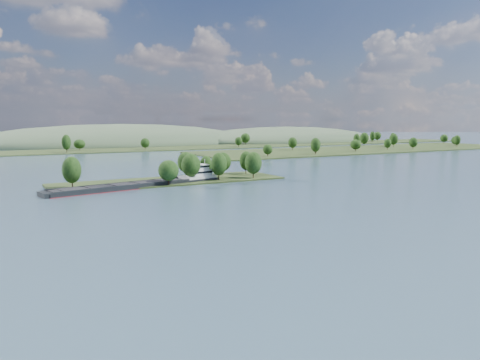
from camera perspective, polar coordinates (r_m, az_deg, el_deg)
ground at (r=151.45m, az=-0.61°, el=-2.85°), size 1800.00×1800.00×0.00m
tree_island at (r=206.53m, az=-6.65°, el=1.01°), size 100.00×32.21×13.52m
right_bank at (r=434.36m, az=15.30°, el=3.71°), size 320.00×90.00×14.96m
back_shoreline at (r=419.12m, az=-18.16°, el=3.45°), size 900.00×60.00×15.88m
hill_east at (r=584.46m, az=5.64°, el=4.73°), size 260.00×140.00×36.00m
hill_west at (r=528.37m, az=-14.55°, el=4.25°), size 320.00×160.00×44.00m
cargo_barge at (r=193.07m, az=-10.97°, el=-0.38°), size 74.95×23.74×10.10m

